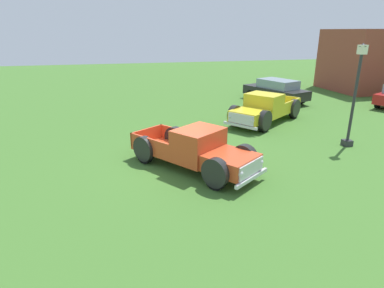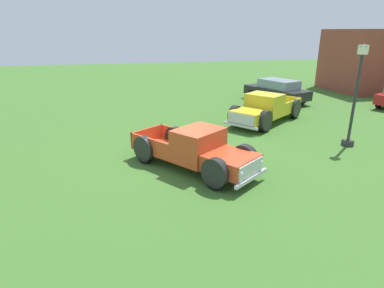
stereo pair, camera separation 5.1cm
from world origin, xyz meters
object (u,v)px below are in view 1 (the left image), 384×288
(pickup_truck_foreground, at_px, (200,151))
(sedan_distant_a, at_px, (276,90))
(lamp_post_near, at_px, (355,94))
(pickup_truck_behind_left, at_px, (263,109))

(pickup_truck_foreground, height_order, sedan_distant_a, sedan_distant_a)
(pickup_truck_foreground, bearing_deg, lamp_post_near, 98.50)
(pickup_truck_foreground, distance_m, lamp_post_near, 7.09)
(sedan_distant_a, bearing_deg, pickup_truck_behind_left, -33.85)
(lamp_post_near, bearing_deg, pickup_truck_foreground, -81.50)
(pickup_truck_foreground, xyz_separation_m, pickup_truck_behind_left, (-5.19, 4.84, 0.03))
(pickup_truck_behind_left, bearing_deg, lamp_post_near, 25.71)
(pickup_truck_foreground, relative_size, pickup_truck_behind_left, 0.96)
(pickup_truck_foreground, relative_size, sedan_distant_a, 1.01)
(pickup_truck_behind_left, height_order, lamp_post_near, lamp_post_near)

